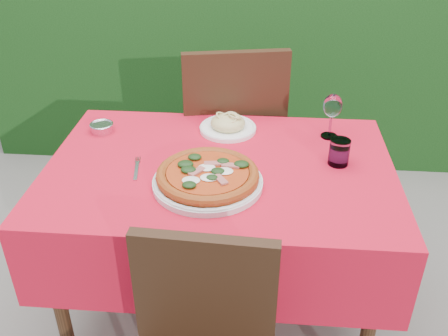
# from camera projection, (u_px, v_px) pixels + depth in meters

# --- Properties ---
(ground) EXTENTS (60.00, 60.00, 0.00)m
(ground) POSITION_uv_depth(u_px,v_px,m) (220.00, 311.00, 2.20)
(ground) COLOR #68635E
(ground) RESTS_ON ground
(hedge) EXTENTS (3.20, 0.55, 1.78)m
(hedge) POSITION_uv_depth(u_px,v_px,m) (243.00, 12.00, 3.04)
(hedge) COLOR black
(hedge) RESTS_ON ground
(dining_table) EXTENTS (1.26, 0.86, 0.75)m
(dining_table) POSITION_uv_depth(u_px,v_px,m) (220.00, 200.00, 1.89)
(dining_table) COLOR #412715
(dining_table) RESTS_ON ground
(chair_far) EXTENTS (0.54, 0.54, 1.02)m
(chair_far) POSITION_uv_depth(u_px,v_px,m) (232.00, 133.00, 2.39)
(chair_far) COLOR black
(chair_far) RESTS_ON ground
(pizza_plate) EXTENTS (0.42, 0.42, 0.07)m
(pizza_plate) POSITION_uv_depth(u_px,v_px,m) (208.00, 177.00, 1.68)
(pizza_plate) COLOR silver
(pizza_plate) RESTS_ON dining_table
(pasta_plate) EXTENTS (0.23, 0.23, 0.07)m
(pasta_plate) POSITION_uv_depth(u_px,v_px,m) (228.00, 125.00, 2.04)
(pasta_plate) COLOR white
(pasta_plate) RESTS_ON dining_table
(water_glass) EXTENTS (0.07, 0.07, 0.10)m
(water_glass) POSITION_uv_depth(u_px,v_px,m) (339.00, 153.00, 1.80)
(water_glass) COLOR silver
(water_glass) RESTS_ON dining_table
(wine_glass) EXTENTS (0.07, 0.07, 0.18)m
(wine_glass) POSITION_uv_depth(u_px,v_px,m) (332.00, 108.00, 1.93)
(wine_glass) COLOR silver
(wine_glass) RESTS_ON dining_table
(fork) EXTENTS (0.05, 0.17, 0.00)m
(fork) POSITION_uv_depth(u_px,v_px,m) (136.00, 171.00, 1.77)
(fork) COLOR silver
(fork) RESTS_ON dining_table
(steel_ramekin) EXTENTS (0.09, 0.09, 0.03)m
(steel_ramekin) POSITION_uv_depth(u_px,v_px,m) (102.00, 128.00, 2.03)
(steel_ramekin) COLOR silver
(steel_ramekin) RESTS_ON dining_table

